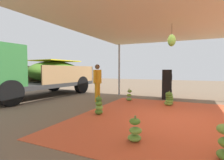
{
  "coord_description": "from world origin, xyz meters",
  "views": [
    {
      "loc": [
        -5.14,
        -0.4,
        1.38
      ],
      "look_at": [
        0.47,
        2.2,
        1.02
      ],
      "focal_mm": 28.1,
      "sensor_mm": 36.0,
      "label": 1
    }
  ],
  "objects_px": {
    "banana_bunch_2": "(135,131)",
    "banana_bunch_3": "(169,99)",
    "worker_0": "(97,80)",
    "speaker_stack": "(167,84)",
    "banana_bunch_0": "(99,106)",
    "cargo_truck_main": "(34,73)",
    "banana_bunch_4": "(129,96)"
  },
  "relations": [
    {
      "from": "cargo_truck_main",
      "to": "banana_bunch_0",
      "type": "bearing_deg",
      "value": -110.05
    },
    {
      "from": "banana_bunch_2",
      "to": "worker_0",
      "type": "height_order",
      "value": "worker_0"
    },
    {
      "from": "banana_bunch_0",
      "to": "cargo_truck_main",
      "type": "xyz_separation_m",
      "value": [
        1.7,
        4.67,
        0.96
      ]
    },
    {
      "from": "banana_bunch_0",
      "to": "speaker_stack",
      "type": "xyz_separation_m",
      "value": [
        3.89,
        -1.5,
        0.43
      ]
    },
    {
      "from": "banana_bunch_0",
      "to": "worker_0",
      "type": "xyz_separation_m",
      "value": [
        2.01,
        1.19,
        0.68
      ]
    },
    {
      "from": "banana_bunch_3",
      "to": "speaker_stack",
      "type": "distance_m",
      "value": 1.66
    },
    {
      "from": "worker_0",
      "to": "speaker_stack",
      "type": "bearing_deg",
      "value": -55.11
    },
    {
      "from": "banana_bunch_0",
      "to": "speaker_stack",
      "type": "distance_m",
      "value": 4.19
    },
    {
      "from": "speaker_stack",
      "to": "banana_bunch_3",
      "type": "bearing_deg",
      "value": -169.34
    },
    {
      "from": "cargo_truck_main",
      "to": "speaker_stack",
      "type": "relative_size",
      "value": 4.63
    },
    {
      "from": "cargo_truck_main",
      "to": "worker_0",
      "type": "distance_m",
      "value": 3.5
    },
    {
      "from": "banana_bunch_2",
      "to": "banana_bunch_3",
      "type": "bearing_deg",
      "value": -2.66
    },
    {
      "from": "banana_bunch_3",
      "to": "cargo_truck_main",
      "type": "height_order",
      "value": "cargo_truck_main"
    },
    {
      "from": "cargo_truck_main",
      "to": "banana_bunch_2",
      "type": "bearing_deg",
      "value": -116.99
    },
    {
      "from": "speaker_stack",
      "to": "banana_bunch_0",
      "type": "bearing_deg",
      "value": 158.92
    },
    {
      "from": "banana_bunch_3",
      "to": "banana_bunch_0",
      "type": "bearing_deg",
      "value": 142.15
    },
    {
      "from": "banana_bunch_2",
      "to": "banana_bunch_0",
      "type": "bearing_deg",
      "value": 47.18
    },
    {
      "from": "banana_bunch_3",
      "to": "worker_0",
      "type": "distance_m",
      "value": 3.08
    },
    {
      "from": "banana_bunch_0",
      "to": "worker_0",
      "type": "distance_m",
      "value": 2.43
    },
    {
      "from": "cargo_truck_main",
      "to": "speaker_stack",
      "type": "distance_m",
      "value": 6.57
    },
    {
      "from": "worker_0",
      "to": "speaker_stack",
      "type": "height_order",
      "value": "worker_0"
    },
    {
      "from": "banana_bunch_2",
      "to": "cargo_truck_main",
      "type": "xyz_separation_m",
      "value": [
        3.2,
        6.29,
        1.01
      ]
    },
    {
      "from": "worker_0",
      "to": "banana_bunch_4",
      "type": "bearing_deg",
      "value": -61.69
    },
    {
      "from": "banana_bunch_3",
      "to": "banana_bunch_4",
      "type": "relative_size",
      "value": 1.04
    },
    {
      "from": "banana_bunch_2",
      "to": "banana_bunch_3",
      "type": "xyz_separation_m",
      "value": [
        3.81,
        -0.18,
        0.04
      ]
    },
    {
      "from": "banana_bunch_3",
      "to": "worker_0",
      "type": "height_order",
      "value": "worker_0"
    },
    {
      "from": "banana_bunch_0",
      "to": "cargo_truck_main",
      "type": "height_order",
      "value": "cargo_truck_main"
    },
    {
      "from": "banana_bunch_2",
      "to": "banana_bunch_4",
      "type": "relative_size",
      "value": 0.93
    },
    {
      "from": "banana_bunch_0",
      "to": "banana_bunch_3",
      "type": "xyz_separation_m",
      "value": [
        2.31,
        -1.79,
        -0.01
      ]
    },
    {
      "from": "banana_bunch_2",
      "to": "speaker_stack",
      "type": "relative_size",
      "value": 0.36
    },
    {
      "from": "banana_bunch_0",
      "to": "banana_bunch_2",
      "type": "distance_m",
      "value": 2.21
    },
    {
      "from": "banana_bunch_3",
      "to": "speaker_stack",
      "type": "xyz_separation_m",
      "value": [
        1.58,
        0.3,
        0.44
      ]
    }
  ]
}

